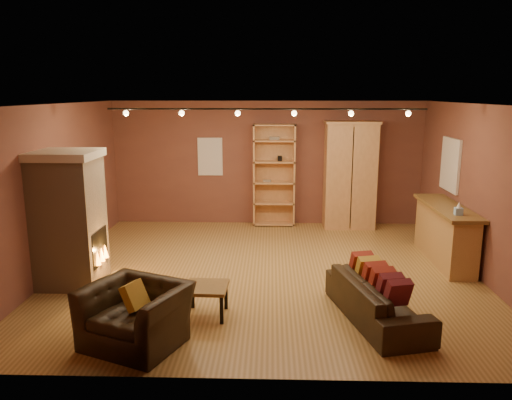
{
  "coord_description": "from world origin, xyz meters",
  "views": [
    {
      "loc": [
        0.09,
        -8.03,
        2.99
      ],
      "look_at": [
        -0.16,
        0.2,
        1.2
      ],
      "focal_mm": 35.0,
      "sensor_mm": 36.0,
      "label": 1
    }
  ],
  "objects_px": {
    "armchair": "(135,305)",
    "loveseat": "(377,292)",
    "fireplace": "(70,219)",
    "coffee_table": "(206,290)",
    "bookcase": "(274,174)",
    "armoire": "(350,175)",
    "bar_counter": "(445,233)"
  },
  "relations": [
    {
      "from": "armchair",
      "to": "loveseat",
      "type": "bearing_deg",
      "value": 36.86
    },
    {
      "from": "fireplace",
      "to": "armchair",
      "type": "relative_size",
      "value": 1.6
    },
    {
      "from": "fireplace",
      "to": "loveseat",
      "type": "xyz_separation_m",
      "value": [
        4.55,
        -1.17,
        -0.67
      ]
    },
    {
      "from": "loveseat",
      "to": "coffee_table",
      "type": "xyz_separation_m",
      "value": [
        -2.28,
        0.05,
        -0.03
      ]
    },
    {
      "from": "armchair",
      "to": "fireplace",
      "type": "bearing_deg",
      "value": 151.26
    },
    {
      "from": "bookcase",
      "to": "loveseat",
      "type": "relative_size",
      "value": 1.15
    },
    {
      "from": "armchair",
      "to": "coffee_table",
      "type": "height_order",
      "value": "armchair"
    },
    {
      "from": "bookcase",
      "to": "coffee_table",
      "type": "xyz_separation_m",
      "value": [
        -0.93,
        -4.85,
        -0.8
      ]
    },
    {
      "from": "fireplace",
      "to": "bookcase",
      "type": "distance_m",
      "value": 4.91
    },
    {
      "from": "armoire",
      "to": "armchair",
      "type": "xyz_separation_m",
      "value": [
        -3.36,
        -5.47,
        -0.7
      ]
    },
    {
      "from": "armoire",
      "to": "coffee_table",
      "type": "distance_m",
      "value": 5.42
    },
    {
      "from": "bookcase",
      "to": "fireplace",
      "type": "bearing_deg",
      "value": -130.62
    },
    {
      "from": "fireplace",
      "to": "bar_counter",
      "type": "xyz_separation_m",
      "value": [
        6.24,
        1.24,
        -0.54
      ]
    },
    {
      "from": "armoire",
      "to": "loveseat",
      "type": "xyz_separation_m",
      "value": [
        -0.33,
        -4.72,
        -0.8
      ]
    },
    {
      "from": "loveseat",
      "to": "coffee_table",
      "type": "bearing_deg",
      "value": 75.13
    },
    {
      "from": "bookcase",
      "to": "bar_counter",
      "type": "height_order",
      "value": "bookcase"
    },
    {
      "from": "fireplace",
      "to": "bar_counter",
      "type": "distance_m",
      "value": 6.38
    },
    {
      "from": "armoire",
      "to": "loveseat",
      "type": "height_order",
      "value": "armoire"
    },
    {
      "from": "loveseat",
      "to": "coffee_table",
      "type": "relative_size",
      "value": 3.4
    },
    {
      "from": "bar_counter",
      "to": "coffee_table",
      "type": "xyz_separation_m",
      "value": [
        -3.97,
        -2.36,
        -0.16
      ]
    },
    {
      "from": "armchair",
      "to": "bar_counter",
      "type": "bearing_deg",
      "value": 56.7
    },
    {
      "from": "fireplace",
      "to": "bookcase",
      "type": "xyz_separation_m",
      "value": [
        3.2,
        3.73,
        0.11
      ]
    },
    {
      "from": "loveseat",
      "to": "armoire",
      "type": "bearing_deg",
      "value": -17.67
    },
    {
      "from": "armoire",
      "to": "bar_counter",
      "type": "relative_size",
      "value": 1.11
    },
    {
      "from": "loveseat",
      "to": "armchair",
      "type": "relative_size",
      "value": 1.5
    },
    {
      "from": "armoire",
      "to": "coffee_table",
      "type": "height_order",
      "value": "armoire"
    },
    {
      "from": "bookcase",
      "to": "armchair",
      "type": "xyz_separation_m",
      "value": [
        -1.68,
        -5.65,
        -0.67
      ]
    },
    {
      "from": "fireplace",
      "to": "armchair",
      "type": "height_order",
      "value": "fireplace"
    },
    {
      "from": "fireplace",
      "to": "bar_counter",
      "type": "bearing_deg",
      "value": 11.2
    },
    {
      "from": "bookcase",
      "to": "armchair",
      "type": "distance_m",
      "value": 5.93
    },
    {
      "from": "fireplace",
      "to": "bar_counter",
      "type": "relative_size",
      "value": 0.99
    },
    {
      "from": "bar_counter",
      "to": "loveseat",
      "type": "height_order",
      "value": "bar_counter"
    }
  ]
}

